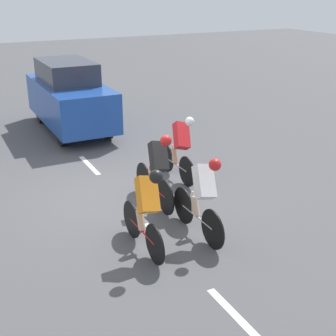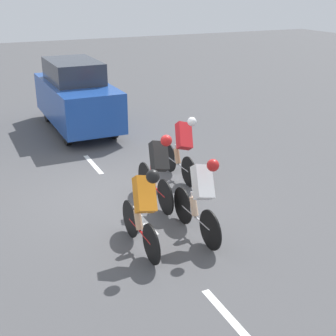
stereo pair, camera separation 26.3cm
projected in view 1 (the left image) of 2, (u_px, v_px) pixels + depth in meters
ground_plane at (121, 197)px, 9.87m from camera, size 60.00×60.00×0.00m
lane_stripe_near at (238, 318)px, 6.31m from camera, size 0.12×1.40×0.01m
lane_stripe_mid at (142, 219)px, 8.96m from camera, size 0.12×1.40×0.01m
lane_stripe_far at (89, 165)px, 11.62m from camera, size 0.12×1.40×0.01m
cyclist_white at (202, 195)px, 8.09m from camera, size 0.44×1.73×1.54m
cyclist_black at (157, 168)px, 9.25m from camera, size 0.43×1.73×1.55m
cyclist_red at (180, 146)px, 10.52m from camera, size 0.46×1.69×1.52m
cyclist_orange at (146, 208)px, 7.61m from camera, size 0.43×1.63×1.54m
support_car at (70, 96)px, 14.07m from camera, size 1.70×4.23×2.09m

